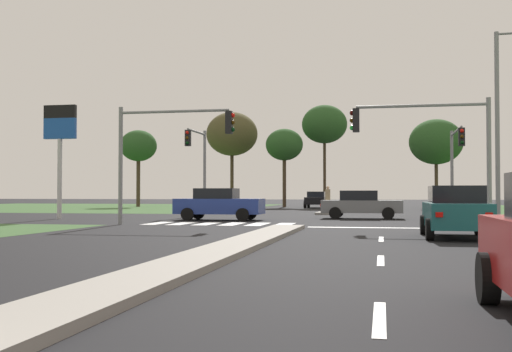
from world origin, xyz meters
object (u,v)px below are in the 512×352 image
treeline_fifth (436,142)px  car_teal_fourth (456,211)px  car_blue_near (219,204)px  car_grey_second (361,204)px  treeline_third (284,145)px  car_black_fifth (316,199)px  treeline_near (138,146)px  treeline_fourth (324,125)px  traffic_signal_near_left (164,142)px  treeline_second (232,134)px  street_lamp_second (502,115)px  traffic_signal_near_right (433,137)px  traffic_signal_far_left (198,156)px  traffic_signal_far_right (456,155)px  fuel_price_totem (60,136)px  pedestrian_at_median (328,196)px

treeline_fifth → car_teal_fourth: bearing=-93.9°
car_blue_near → car_grey_second: car_blue_near is taller
car_grey_second → treeline_third: size_ratio=0.56×
car_black_fifth → treeline_fifth: (10.82, 1.12, 5.25)m
treeline_third → treeline_near: bearing=-174.5°
car_black_fifth → treeline_fifth: bearing=-174.1°
car_blue_near → treeline_fourth: 32.65m
traffic_signal_near_left → treeline_second: bearing=99.1°
street_lamp_second → treeline_fifth: size_ratio=1.06×
car_blue_near → traffic_signal_near_right: bearing=62.5°
car_teal_fourth → street_lamp_second: 10.71m
car_teal_fourth → traffic_signal_near_right: traffic_signal_near_right is taller
car_black_fifth → traffic_signal_far_left: size_ratio=0.81×
treeline_fifth → traffic_signal_far_right: bearing=-92.0°
car_blue_near → treeline_near: (-15.69, 28.20, 5.20)m
car_teal_fourth → treeline_fifth: (2.65, 39.27, 5.21)m
traffic_signal_near_right → fuel_price_totem: size_ratio=0.90×
traffic_signal_near_right → pedestrian_at_median: 18.48m
car_blue_near → traffic_signal_near_left: (-1.05, -5.24, 2.75)m
car_black_fifth → treeline_second: treeline_second is taller
treeline_near → treeline_second: bearing=23.8°
car_black_fifth → treeline_near: size_ratio=0.57×
traffic_signal_near_right → treeline_near: 42.29m
car_blue_near → car_grey_second: 7.71m
car_blue_near → traffic_signal_near_left: 6.02m
car_blue_near → treeline_third: 30.06m
street_lamp_second → car_black_fifth: bearing=111.4°
traffic_signal_far_right → traffic_signal_far_left: bearing=178.0°
car_grey_second → treeline_near: bearing=-137.7°
car_blue_near → treeline_third: treeline_third is taller
car_black_fifth → treeline_fourth: size_ratio=0.43×
fuel_price_totem → treeline_second: size_ratio=0.62×
traffic_signal_far_right → treeline_fourth: bearing=110.6°
car_black_fifth → traffic_signal_near_right: bearing=103.7°
traffic_signal_far_right → treeline_fifth: size_ratio=0.63×
traffic_signal_near_right → treeline_fifth: size_ratio=0.67×
traffic_signal_far_left → traffic_signal_far_right: 15.21m
car_blue_near → fuel_price_totem: fuel_price_totem is taller
treeline_fifth → car_black_fifth: bearing=-174.1°
car_black_fifth → traffic_signal_near_right: traffic_signal_near_right is taller
traffic_signal_far_left → traffic_signal_near_left: size_ratio=1.03×
traffic_signal_far_left → traffic_signal_near_left: traffic_signal_far_left is taller
car_grey_second → fuel_price_totem: (-15.71, -3.37, 3.66)m
pedestrian_at_median → traffic_signal_far_right: bearing=-161.1°
traffic_signal_near_left → treeline_fourth: (3.56, 36.95, 4.60)m
car_grey_second → street_lamp_second: 8.78m
pedestrian_at_median → treeline_fifth: 19.06m
traffic_signal_far_left → treeline_third: size_ratio=0.70×
treeline_fifth → car_blue_near: bearing=-114.4°
treeline_near → car_black_fifth: bearing=-2.4°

